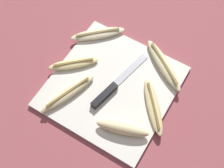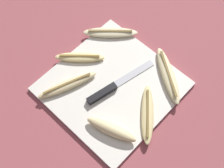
# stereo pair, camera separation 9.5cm
# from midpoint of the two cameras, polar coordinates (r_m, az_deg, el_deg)

# --- Properties ---
(ground_plane) EXTENTS (4.00, 4.00, 0.00)m
(ground_plane) POSITION_cam_midpoint_polar(r_m,az_deg,el_deg) (0.96, 2.79, -0.87)
(ground_plane) COLOR #93474C
(cutting_board) EXTENTS (0.36, 0.37, 0.01)m
(cutting_board) POSITION_cam_midpoint_polar(r_m,az_deg,el_deg) (0.96, 2.81, -0.71)
(cutting_board) COLOR silver
(cutting_board) RESTS_ON ground_plane
(knife) EXTENTS (0.07, 0.25, 0.02)m
(knife) POSITION_cam_midpoint_polar(r_m,az_deg,el_deg) (0.94, 2.14, -1.09)
(knife) COLOR black
(knife) RESTS_ON cutting_board
(banana_ripe_center) EXTENTS (0.15, 0.08, 0.03)m
(banana_ripe_center) POSITION_cam_midpoint_polar(r_m,az_deg,el_deg) (0.88, 2.97, -8.61)
(banana_ripe_center) COLOR beige
(banana_ripe_center) RESTS_ON cutting_board
(banana_mellow_near) EXTENTS (0.10, 0.19, 0.02)m
(banana_mellow_near) POSITION_cam_midpoint_polar(r_m,az_deg,el_deg) (0.95, -5.35, -0.46)
(banana_mellow_near) COLOR beige
(banana_mellow_near) RESTS_ON cutting_board
(banana_soft_right) EXTENTS (0.19, 0.15, 0.02)m
(banana_soft_right) POSITION_cam_midpoint_polar(r_m,az_deg,el_deg) (0.98, 12.91, 1.36)
(banana_soft_right) COLOR beige
(banana_soft_right) RESTS_ON cutting_board
(banana_cream_curved) EXTENTS (0.16, 0.15, 0.02)m
(banana_cream_curved) POSITION_cam_midpoint_polar(r_m,az_deg,el_deg) (1.05, 2.30, 9.17)
(banana_cream_curved) COLOR beige
(banana_cream_curved) RESTS_ON cutting_board
(banana_golden_short) EXTENTS (0.14, 0.13, 0.02)m
(banana_golden_short) POSITION_cam_midpoint_polar(r_m,az_deg,el_deg) (1.00, -3.21, 4.68)
(banana_golden_short) COLOR #EDD689
(banana_golden_short) RESTS_ON cutting_board
(banana_spotted_left) EXTENTS (0.15, 0.16, 0.02)m
(banana_spotted_left) POSITION_cam_midpoint_polar(r_m,az_deg,el_deg) (0.92, 9.54, -5.59)
(banana_spotted_left) COLOR #DBC684
(banana_spotted_left) RESTS_ON cutting_board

